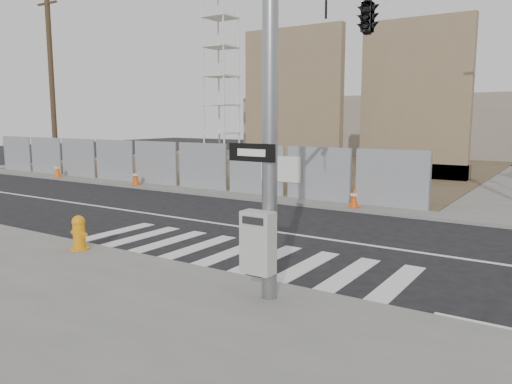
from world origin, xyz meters
The scene contains 13 objects.
ground centered at (0.00, 0.00, 0.00)m, with size 100.00×100.00×0.00m, color black.
sidewalk_far centered at (0.00, 14.00, 0.06)m, with size 50.00×20.00×0.12m, color slate.
signal_pole centered at (2.49, -2.05, 4.78)m, with size 0.96×5.87×7.00m.
chain_link_fence centered at (-10.00, 5.00, 1.12)m, with size 24.60×0.04×2.00m, color gray.
concrete_wall_left centered at (-7.00, 13.08, 3.38)m, with size 6.00×1.30×8.00m.
concrete_wall_right centered at (-0.50, 14.08, 3.38)m, with size 5.50×1.30×8.00m.
crane_tower centered at (-15.00, 17.00, 9.02)m, with size 2.60×2.60×18.15m.
utility_pole_left centered at (-18.00, 5.50, 5.20)m, with size 1.60×0.28×10.00m.
fire_hydrant centered at (-2.90, -4.55, 0.52)m, with size 0.54×0.54×0.82m.
traffic_cone_a centered at (-16.13, 4.22, 0.49)m, with size 0.40×0.40×0.77m.
traffic_cone_b centered at (-10.30, 4.22, 0.49)m, with size 0.48×0.48×0.76m.
traffic_cone_c centered at (-3.92, 5.43, 0.50)m, with size 0.48×0.48×0.78m.
traffic_cone_d centered at (0.36, 4.22, 0.46)m, with size 0.40×0.40×0.70m.
Camera 1 is at (6.82, -11.82, 3.18)m, focal length 35.00 mm.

